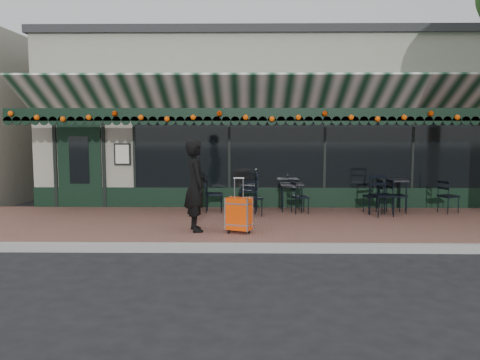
{
  "coord_description": "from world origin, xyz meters",
  "views": [
    {
      "loc": [
        -0.53,
        -8.8,
        2.19
      ],
      "look_at": [
        -0.69,
        1.6,
        1.1
      ],
      "focal_mm": 38.0,
      "sensor_mm": 36.0,
      "label": 1
    }
  ],
  "objects_px": {
    "cafe_table_a": "(393,182)",
    "chair_b_right": "(300,197)",
    "woman": "(196,186)",
    "cafe_table_b": "(292,186)",
    "chair_a_left": "(373,197)",
    "chair_b_front": "(252,198)",
    "suitcase": "(239,214)",
    "chair_a_right": "(397,196)",
    "chair_a_front": "(382,196)",
    "chair_a_extra": "(448,196)",
    "chair_solo": "(214,194)",
    "chair_b_left": "(248,191)"
  },
  "relations": [
    {
      "from": "woman",
      "to": "chair_a_front",
      "type": "height_order",
      "value": "woman"
    },
    {
      "from": "chair_solo",
      "to": "chair_b_front",
      "type": "bearing_deg",
      "value": -120.08
    },
    {
      "from": "cafe_table_a",
      "to": "chair_b_right",
      "type": "distance_m",
      "value": 2.4
    },
    {
      "from": "chair_solo",
      "to": "woman",
      "type": "bearing_deg",
      "value": 173.06
    },
    {
      "from": "cafe_table_b",
      "to": "chair_b_front",
      "type": "xyz_separation_m",
      "value": [
        -0.96,
        -0.71,
        -0.2
      ]
    },
    {
      "from": "chair_a_right",
      "to": "chair_b_front",
      "type": "relative_size",
      "value": 1.01
    },
    {
      "from": "woman",
      "to": "chair_a_left",
      "type": "height_order",
      "value": "woman"
    },
    {
      "from": "chair_a_right",
      "to": "chair_b_left",
      "type": "height_order",
      "value": "chair_b_left"
    },
    {
      "from": "chair_a_right",
      "to": "cafe_table_b",
      "type": "bearing_deg",
      "value": 74.38
    },
    {
      "from": "chair_b_right",
      "to": "cafe_table_b",
      "type": "bearing_deg",
      "value": 15.02
    },
    {
      "from": "woman",
      "to": "chair_b_front",
      "type": "height_order",
      "value": "woman"
    },
    {
      "from": "chair_b_front",
      "to": "chair_solo",
      "type": "xyz_separation_m",
      "value": [
        -0.91,
        0.5,
        0.03
      ]
    },
    {
      "from": "chair_b_right",
      "to": "chair_a_right",
      "type": "bearing_deg",
      "value": -102.67
    },
    {
      "from": "chair_a_front",
      "to": "chair_b_right",
      "type": "distance_m",
      "value": 1.87
    },
    {
      "from": "woman",
      "to": "chair_solo",
      "type": "relative_size",
      "value": 2.08
    },
    {
      "from": "chair_a_left",
      "to": "chair_a_right",
      "type": "height_order",
      "value": "chair_a_right"
    },
    {
      "from": "suitcase",
      "to": "chair_solo",
      "type": "distance_m",
      "value": 2.44
    },
    {
      "from": "chair_a_extra",
      "to": "chair_b_right",
      "type": "xyz_separation_m",
      "value": [
        -3.53,
        -0.11,
        -0.01
      ]
    },
    {
      "from": "cafe_table_b",
      "to": "chair_b_front",
      "type": "height_order",
      "value": "chair_b_front"
    },
    {
      "from": "chair_b_right",
      "to": "chair_b_front",
      "type": "xyz_separation_m",
      "value": [
        -1.13,
        -0.39,
        0.03
      ]
    },
    {
      "from": "chair_solo",
      "to": "chair_a_extra",
      "type": "bearing_deg",
      "value": -91.37
    },
    {
      "from": "suitcase",
      "to": "cafe_table_a",
      "type": "height_order",
      "value": "suitcase"
    },
    {
      "from": "cafe_table_b",
      "to": "chair_a_right",
      "type": "bearing_deg",
      "value": -6.57
    },
    {
      "from": "chair_a_extra",
      "to": "chair_a_left",
      "type": "bearing_deg",
      "value": 68.7
    },
    {
      "from": "chair_a_front",
      "to": "chair_b_front",
      "type": "relative_size",
      "value": 1.17
    },
    {
      "from": "chair_a_left",
      "to": "cafe_table_a",
      "type": "bearing_deg",
      "value": 119.31
    },
    {
      "from": "chair_b_left",
      "to": "chair_a_left",
      "type": "bearing_deg",
      "value": 81.54
    },
    {
      "from": "chair_a_left",
      "to": "chair_a_front",
      "type": "distance_m",
      "value": 0.42
    },
    {
      "from": "cafe_table_b",
      "to": "chair_a_left",
      "type": "distance_m",
      "value": 1.94
    },
    {
      "from": "cafe_table_b",
      "to": "chair_a_extra",
      "type": "distance_m",
      "value": 3.72
    },
    {
      "from": "cafe_table_b",
      "to": "chair_b_left",
      "type": "relative_size",
      "value": 0.71
    },
    {
      "from": "woman",
      "to": "chair_b_right",
      "type": "distance_m",
      "value": 3.11
    },
    {
      "from": "woman",
      "to": "chair_a_extra",
      "type": "xyz_separation_m",
      "value": [
        5.78,
        2.18,
        -0.5
      ]
    },
    {
      "from": "chair_b_front",
      "to": "woman",
      "type": "bearing_deg",
      "value": -150.02
    },
    {
      "from": "woman",
      "to": "cafe_table_b",
      "type": "distance_m",
      "value": 3.19
    },
    {
      "from": "chair_b_left",
      "to": "chair_solo",
      "type": "xyz_separation_m",
      "value": [
        -0.82,
        -0.29,
        -0.04
      ]
    },
    {
      "from": "chair_b_left",
      "to": "cafe_table_a",
      "type": "bearing_deg",
      "value": 90.4
    },
    {
      "from": "cafe_table_a",
      "to": "chair_solo",
      "type": "bearing_deg",
      "value": -174.7
    },
    {
      "from": "suitcase",
      "to": "chair_a_right",
      "type": "relative_size",
      "value": 1.31
    },
    {
      "from": "woman",
      "to": "cafe_table_b",
      "type": "relative_size",
      "value": 2.65
    },
    {
      "from": "cafe_table_a",
      "to": "chair_a_extra",
      "type": "distance_m",
      "value": 1.31
    },
    {
      "from": "suitcase",
      "to": "chair_a_right",
      "type": "xyz_separation_m",
      "value": [
        3.69,
        2.29,
        0.05
      ]
    },
    {
      "from": "woman",
      "to": "chair_a_extra",
      "type": "height_order",
      "value": "woman"
    },
    {
      "from": "chair_a_right",
      "to": "chair_b_left",
      "type": "bearing_deg",
      "value": 75.09
    },
    {
      "from": "chair_b_right",
      "to": "chair_b_front",
      "type": "relative_size",
      "value": 0.94
    },
    {
      "from": "suitcase",
      "to": "chair_solo",
      "type": "height_order",
      "value": "suitcase"
    },
    {
      "from": "cafe_table_b",
      "to": "chair_b_right",
      "type": "bearing_deg",
      "value": -61.36
    },
    {
      "from": "suitcase",
      "to": "chair_a_right",
      "type": "height_order",
      "value": "suitcase"
    },
    {
      "from": "chair_a_front",
      "to": "chair_a_right",
      "type": "bearing_deg",
      "value": 26.08
    },
    {
      "from": "suitcase",
      "to": "chair_a_right",
      "type": "distance_m",
      "value": 4.34
    }
  ]
}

